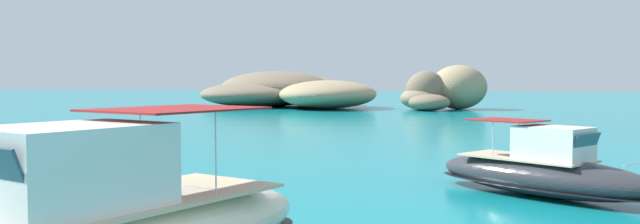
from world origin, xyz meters
name	(u,v)px	position (x,y,z in m)	size (l,w,h in m)	color
islet_large	(287,92)	(-20.65, 78.37, 2.10)	(27.53, 27.17, 5.02)	#756651
islet_small	(443,91)	(1.09, 72.95, 2.34)	(12.86, 12.96, 5.66)	#84755B
motorboat_charcoal	(543,172)	(4.45, 13.43, 0.79)	(7.64, 6.70, 2.46)	#2D2D33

